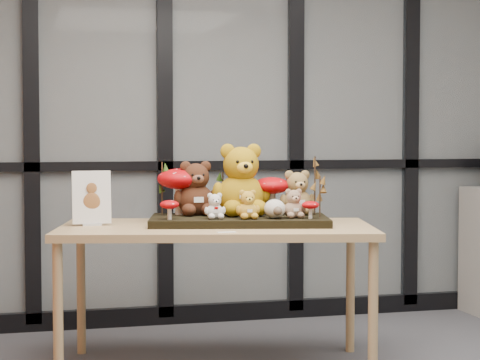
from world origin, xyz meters
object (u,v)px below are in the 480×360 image
object	(u,v)px
mushroom_back_right	(272,194)
bear_beige_small	(294,202)
display_table	(216,238)
bear_small_yellow	(248,203)
mushroom_front_left	(170,209)
mushroom_front_right	(310,209)
bear_pooh_yellow	(241,176)
bear_tan_back	(297,190)
mushroom_back_left	(180,189)
bear_brown_medium	(196,185)
plush_cream_hedgehog	(275,208)
sign_holder	(92,200)
diorama_tray	(239,220)
bear_white_bow	(215,205)

from	to	relation	value
mushroom_back_right	bear_beige_small	bearing A→B (deg)	-77.31
display_table	bear_small_yellow	bearing A→B (deg)	-21.55
bear_beige_small	mushroom_back_right	size ratio (longest dim) A/B	0.76
mushroom_front_left	mushroom_front_right	distance (m)	0.74
bear_pooh_yellow	bear_tan_back	world-z (taller)	bear_pooh_yellow
bear_beige_small	mushroom_back_left	bearing A→B (deg)	160.20
bear_brown_medium	bear_tan_back	world-z (taller)	bear_brown_medium
display_table	plush_cream_hedgehog	distance (m)	0.35
bear_pooh_yellow	bear_brown_medium	xyz separation A→B (m)	(-0.24, 0.07, -0.05)
bear_beige_small	sign_holder	distance (m)	1.07
mushroom_back_right	mushroom_front_right	distance (m)	0.32
diorama_tray	mushroom_back_left	bearing A→B (deg)	156.45
bear_tan_back	bear_small_yellow	size ratio (longest dim) A/B	1.60
bear_small_yellow	display_table	bearing A→B (deg)	158.45
diorama_tray	bear_tan_back	world-z (taller)	bear_tan_back
bear_pooh_yellow	bear_brown_medium	bearing A→B (deg)	176.55
bear_tan_back	mushroom_back_left	size ratio (longest dim) A/B	0.96
diorama_tray	mushroom_front_right	size ratio (longest dim) A/B	9.29
bear_white_bow	mushroom_back_right	distance (m)	0.41
bear_small_yellow	mushroom_back_right	distance (m)	0.30
bear_tan_back	mushroom_back_right	distance (m)	0.14
plush_cream_hedgehog	mushroom_back_left	bearing A→B (deg)	154.05
bear_pooh_yellow	mushroom_back_left	bearing A→B (deg)	172.04
bear_brown_medium	mushroom_front_right	world-z (taller)	bear_brown_medium
bear_pooh_yellow	sign_holder	size ratio (longest dim) A/B	1.48
mushroom_back_right	mushroom_front_right	world-z (taller)	mushroom_back_right
bear_pooh_yellow	mushroom_back_left	xyz separation A→B (m)	(-0.32, 0.12, -0.07)
display_table	mushroom_front_left	xyz separation A→B (m)	(-0.25, -0.03, 0.16)
bear_small_yellow	bear_brown_medium	bearing A→B (deg)	139.60
mushroom_front_left	display_table	bearing A→B (deg)	6.38
diorama_tray	sign_holder	size ratio (longest dim) A/B	3.26
bear_beige_small	mushroom_back_left	world-z (taller)	mushroom_back_left
display_table	plush_cream_hedgehog	size ratio (longest dim) A/B	15.97
bear_pooh_yellow	bear_small_yellow	size ratio (longest dim) A/B	2.55
display_table	plush_cream_hedgehog	bearing A→B (deg)	-8.18
bear_beige_small	sign_holder	bearing A→B (deg)	178.07
mushroom_back_right	sign_holder	xyz separation A→B (m)	(-0.98, 0.03, -0.02)
bear_tan_back	mushroom_back_left	world-z (taller)	mushroom_back_left
bear_small_yellow	mushroom_back_left	bearing A→B (deg)	143.67
bear_white_bow	mushroom_back_right	bearing A→B (deg)	39.50
mushroom_back_right	mushroom_front_right	xyz separation A→B (m)	(0.13, -0.29, -0.06)
display_table	bear_small_yellow	xyz separation A→B (m)	(0.15, -0.10, 0.19)
diorama_tray	plush_cream_hedgehog	distance (m)	0.23
display_table	bear_beige_small	distance (m)	0.45
diorama_tray	plush_cream_hedgehog	world-z (taller)	plush_cream_hedgehog
diorama_tray	bear_beige_small	world-z (taller)	bear_beige_small
diorama_tray	bear_brown_medium	distance (m)	0.32
plush_cream_hedgehog	mushroom_front_right	size ratio (longest dim) A/B	1.10
bear_tan_back	mushroom_back_right	size ratio (longest dim) A/B	1.19
bear_brown_medium	mushroom_back_left	bearing A→B (deg)	159.87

